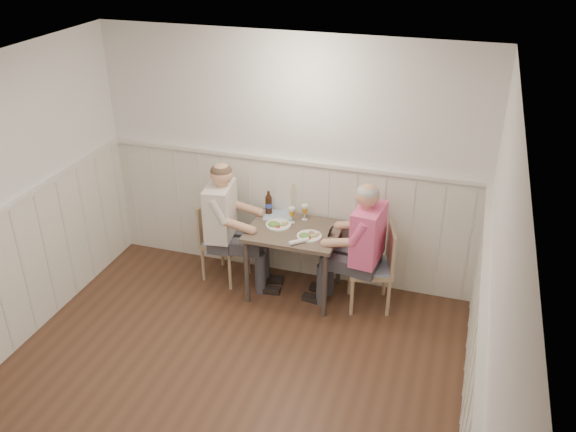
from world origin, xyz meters
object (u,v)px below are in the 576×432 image
object	(u,v)px
dining_table	(294,238)
grass_vase	(291,199)
diner_cream	(226,235)
chair_right	(376,264)
beer_bottle	(269,204)
man_in_pink	(362,257)
chair_left	(221,238)

from	to	relation	value
dining_table	grass_vase	xyz separation A→B (m)	(-0.13, 0.31, 0.27)
diner_cream	grass_vase	xyz separation A→B (m)	(0.59, 0.36, 0.33)
chair_right	diner_cream	size ratio (longest dim) A/B	0.63
chair_right	beer_bottle	xyz separation A→B (m)	(-1.19, 0.22, 0.38)
man_in_pink	diner_cream	xyz separation A→B (m)	(-1.43, -0.00, 0.01)
chair_right	man_in_pink	distance (m)	0.18
dining_table	chair_left	distance (m)	0.86
chair_right	grass_vase	size ratio (longest dim) A/B	2.33
man_in_pink	diner_cream	bearing A→B (deg)	-179.98
chair_right	grass_vase	bearing A→B (deg)	163.90
man_in_pink	grass_vase	distance (m)	0.97
chair_left	beer_bottle	size ratio (longest dim) A/B	3.38
dining_table	man_in_pink	xyz separation A→B (m)	(0.71, -0.05, -0.07)
beer_bottle	grass_vase	size ratio (longest dim) A/B	0.68
diner_cream	grass_vase	size ratio (longest dim) A/B	3.72
diner_cream	chair_left	bearing A→B (deg)	133.73
man_in_pink	grass_vase	bearing A→B (deg)	156.91
chair_right	beer_bottle	distance (m)	1.27
chair_left	diner_cream	xyz separation A→B (m)	(0.12, -0.12, 0.12)
diner_cream	beer_bottle	size ratio (longest dim) A/B	5.51
chair_right	beer_bottle	world-z (taller)	beer_bottle
dining_table	chair_right	world-z (taller)	chair_right
chair_right	beer_bottle	size ratio (longest dim) A/B	3.45
man_in_pink	beer_bottle	world-z (taller)	man_in_pink
man_in_pink	chair_right	bearing A→B (deg)	32.02
beer_bottle	grass_vase	xyz separation A→B (m)	(0.22, 0.05, 0.06)
dining_table	beer_bottle	size ratio (longest dim) A/B	3.53
diner_cream	beer_bottle	bearing A→B (deg)	39.56
chair_left	man_in_pink	bearing A→B (deg)	-4.45
grass_vase	dining_table	bearing A→B (deg)	-67.05
beer_bottle	chair_right	bearing A→B (deg)	-10.66
dining_table	man_in_pink	size ratio (longest dim) A/B	0.65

